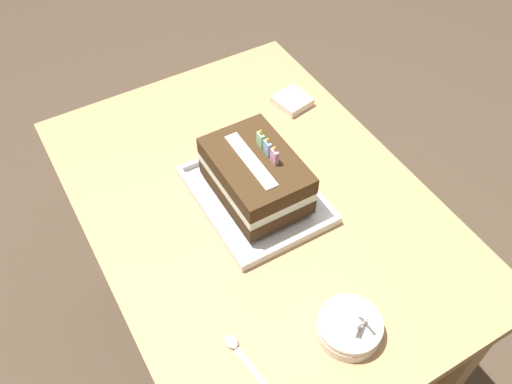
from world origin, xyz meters
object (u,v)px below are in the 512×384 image
bowl_stack (349,328)px  serving_spoon_near_tray (239,351)px  foil_tray (256,196)px  birthday_cake (256,175)px  napkin_pile (292,101)px

bowl_stack → serving_spoon_near_tray: bowl_stack is taller
bowl_stack → foil_tray: bearing=177.7°
foil_tray → bowl_stack: (0.40, -0.02, 0.01)m
foil_tray → birthday_cake: birthday_cake is taller
serving_spoon_near_tray → napkin_pile: bearing=139.4°
birthday_cake → napkin_pile: size_ratio=2.38×
foil_tray → birthday_cake: size_ratio=1.35×
foil_tray → serving_spoon_near_tray: size_ratio=2.10×
serving_spoon_near_tray → napkin_pile: size_ratio=1.53×
foil_tray → bowl_stack: size_ratio=2.58×
bowl_stack → serving_spoon_near_tray: size_ratio=0.81×
birthday_cake → bowl_stack: 0.40m
birthday_cake → serving_spoon_near_tray: 0.40m
foil_tray → birthday_cake: bearing=90.0°
bowl_stack → napkin_pile: (-0.64, 0.28, -0.01)m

